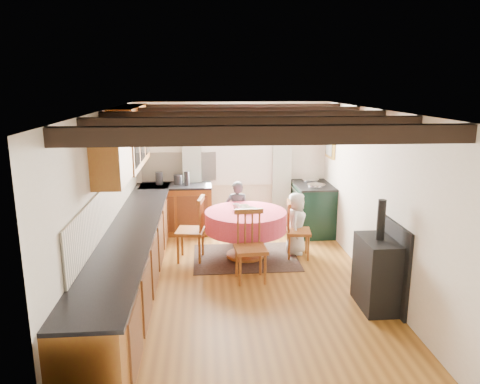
{
  "coord_description": "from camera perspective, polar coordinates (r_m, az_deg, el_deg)",
  "views": [
    {
      "loc": [
        -0.54,
        -5.82,
        2.74
      ],
      "look_at": [
        0.0,
        0.8,
        1.15
      ],
      "focal_mm": 34.27,
      "sensor_mm": 36.0,
      "label": 1
    }
  ],
  "objects": [
    {
      "name": "canister_slim",
      "position": [
        8.35,
        -6.64,
        1.68
      ],
      "size": [
        0.09,
        0.09,
        0.26
      ],
      "primitive_type": "cylinder",
      "color": "#262628",
      "rests_on": "worktop_back"
    },
    {
      "name": "dining_table",
      "position": [
        7.3,
        0.7,
        -5.35
      ],
      "size": [
        1.28,
        1.28,
        0.77
      ],
      "primitive_type": null,
      "color": "#D83F6D",
      "rests_on": "floor"
    },
    {
      "name": "cup",
      "position": [
        7.25,
        -0.51,
        -1.88
      ],
      "size": [
        0.15,
        0.15,
        0.1
      ],
      "primitive_type": "imported",
      "rotation": [
        0.0,
        0.0,
        2.31
      ],
      "color": "silver",
      "rests_on": "dining_table"
    },
    {
      "name": "rug",
      "position": [
        7.43,
        0.69,
        -8.13
      ],
      "size": [
        1.65,
        1.29,
        0.01
      ],
      "primitive_type": "cube",
      "color": "#443230",
      "rests_on": "floor"
    },
    {
      "name": "window_frame",
      "position": [
        8.66,
        -0.38,
        5.88
      ],
      "size": [
        1.34,
        0.03,
        1.54
      ],
      "primitive_type": "cube",
      "color": "white",
      "rests_on": "wall_back"
    },
    {
      "name": "cast_iron_stove",
      "position": [
        5.9,
        16.86,
        -7.46
      ],
      "size": [
        0.42,
        0.69,
        1.38
      ],
      "primitive_type": null,
      "color": "black",
      "rests_on": "floor"
    },
    {
      "name": "beam_b",
      "position": [
        4.87,
        1.73,
        8.4
      ],
      "size": [
        3.6,
        0.16,
        0.16
      ],
      "primitive_type": "cube",
      "color": "black",
      "rests_on": "ceiling"
    },
    {
      "name": "child_right",
      "position": [
        7.53,
        6.99,
        -3.87
      ],
      "size": [
        0.47,
        0.58,
        1.02
      ],
      "primitive_type": "imported",
      "rotation": [
        0.0,
        0.0,
        1.23
      ],
      "color": "silver",
      "rests_on": "floor"
    },
    {
      "name": "chair_right",
      "position": [
        7.37,
        7.29,
        -4.64
      ],
      "size": [
        0.46,
        0.45,
        0.93
      ],
      "primitive_type": null,
      "rotation": [
        0.0,
        0.0,
        1.44
      ],
      "color": "#935720",
      "rests_on": "floor"
    },
    {
      "name": "base_cabinet_left",
      "position": [
        6.33,
        -13.19,
        -8.2
      ],
      "size": [
        0.6,
        5.3,
        0.88
      ],
      "primitive_type": "cube",
      "color": "brown",
      "rests_on": "floor"
    },
    {
      "name": "beam_a",
      "position": [
        3.89,
        3.37,
        7.1
      ],
      "size": [
        3.6,
        0.16,
        0.16
      ],
      "primitive_type": "cube",
      "color": "black",
      "rests_on": "ceiling"
    },
    {
      "name": "window_pane",
      "position": [
        8.66,
        -0.38,
        5.89
      ],
      "size": [
        1.2,
        0.01,
        1.4
      ],
      "primitive_type": "cube",
      "color": "white",
      "rests_on": "wall_back"
    },
    {
      "name": "curtain_left",
      "position": [
        8.63,
        -5.97,
        2.43
      ],
      "size": [
        0.35,
        0.1,
        2.1
      ],
      "primitive_type": "cube",
      "color": "#B9B9B9",
      "rests_on": "wall_back"
    },
    {
      "name": "chair_near",
      "position": [
        6.45,
        1.35,
        -6.81
      ],
      "size": [
        0.46,
        0.48,
        1.01
      ],
      "primitive_type": null,
      "rotation": [
        0.0,
        0.0,
        0.07
      ],
      "color": "#935720",
      "rests_on": "floor"
    },
    {
      "name": "wall_left",
      "position": [
        6.15,
        -16.33,
        -1.59
      ],
      "size": [
        0.0,
        5.5,
        2.4
      ],
      "primitive_type": "cube",
      "color": "silver",
      "rests_on": "ground"
    },
    {
      "name": "ceiling",
      "position": [
        5.86,
        0.64,
        10.13
      ],
      "size": [
        3.6,
        5.5,
        0.0
      ],
      "primitive_type": "cube",
      "color": "white",
      "rests_on": "ground"
    },
    {
      "name": "canister_tall",
      "position": [
        8.51,
        -10.03,
        1.69
      ],
      "size": [
        0.14,
        0.14,
        0.23
      ],
      "primitive_type": "cylinder",
      "color": "#262628",
      "rests_on": "worktop_back"
    },
    {
      "name": "worktop_back",
      "position": [
        8.47,
        -8.0,
        0.77
      ],
      "size": [
        1.3,
        0.64,
        0.04
      ],
      "primitive_type": "cube",
      "color": "black",
      "rests_on": "base_cabinet_back"
    },
    {
      "name": "beam_e",
      "position": [
        7.85,
        -0.72,
        10.31
      ],
      "size": [
        3.6,
        0.16,
        0.16
      ],
      "primitive_type": "cube",
      "color": "black",
      "rests_on": "ceiling"
    },
    {
      "name": "worktop_left",
      "position": [
        6.18,
        -13.23,
        -4.23
      ],
      "size": [
        0.64,
        5.3,
        0.04
      ],
      "primitive_type": "cube",
      "color": "black",
      "rests_on": "base_cabinet_left"
    },
    {
      "name": "chair_left",
      "position": [
        7.23,
        -6.22,
        -4.57
      ],
      "size": [
        0.52,
        0.5,
        1.03
      ],
      "primitive_type": null,
      "rotation": [
        0.0,
        0.0,
        -1.72
      ],
      "color": "#935720",
      "rests_on": "floor"
    },
    {
      "name": "canister_wide",
      "position": [
        8.49,
        -7.74,
        1.56
      ],
      "size": [
        0.16,
        0.16,
        0.18
      ],
      "primitive_type": "cylinder",
      "color": "#262628",
      "rests_on": "worktop_back"
    },
    {
      "name": "wall_cabinet_glass",
      "position": [
        7.15,
        -13.49,
        6.75
      ],
      "size": [
        0.34,
        1.8,
        0.9
      ],
      "primitive_type": "cube",
      "color": "brown",
      "rests_on": "wall_left"
    },
    {
      "name": "wall_front",
      "position": [
        3.48,
        4.86,
        -12.83
      ],
      "size": [
        3.6,
        0.0,
        2.4
      ],
      "primitive_type": "cube",
      "color": "silver",
      "rests_on": "ground"
    },
    {
      "name": "beam_c",
      "position": [
        5.86,
        0.64,
        9.25
      ],
      "size": [
        3.6,
        0.16,
        0.16
      ],
      "primitive_type": "cube",
      "color": "black",
      "rests_on": "ceiling"
    },
    {
      "name": "curtain_rod",
      "position": [
        8.52,
        -0.34,
        9.81
      ],
      "size": [
        2.0,
        0.03,
        0.03
      ],
      "primitive_type": "cylinder",
      "rotation": [
        0.0,
        1.57,
        0.0
      ],
      "color": "black",
      "rests_on": "wall_back"
    },
    {
      "name": "beam_d",
      "position": [
        6.86,
        -0.14,
        9.86
      ],
      "size": [
        3.6,
        0.16,
        0.16
      ],
      "primitive_type": "cube",
      "color": "black",
      "rests_on": "ceiling"
    },
    {
      "name": "wall_right",
      "position": [
        6.46,
        16.72,
        -0.91
      ],
      "size": [
        0.0,
        5.5,
        2.4
      ],
      "primitive_type": "cube",
      "color": "silver",
      "rests_on": "ground"
    },
    {
      "name": "wall_plate",
      "position": [
        8.75,
        5.88,
        6.55
      ],
      "size": [
        0.3,
        0.02,
        0.3
      ],
      "primitive_type": "cylinder",
      "rotation": [
        1.57,
        0.0,
        0.0
      ],
      "color": "silver",
      "rests_on": "wall_back"
    },
    {
      "name": "child_far",
      "position": [
        7.96,
        -0.36,
        -2.52
      ],
      "size": [
        0.42,
        0.3,
        1.1
      ],
      "primitive_type": "imported",
      "rotation": [
        0.0,
        0.0,
        3.06
      ],
      "color": "#3B3F45",
      "rests_on": "floor"
    },
    {
      "name": "bowl_a",
      "position": [
        7.17,
        1.03,
        -2.23
      ],
      "size": [
        0.33,
        0.33,
        0.06
      ],
      "primitive_type": "imported",
      "rotation": [
        0.0,
        0.0,
        5.49
      ],
      "color": "silver",
      "rests_on": "dining_table"
    },
    {
      "name": "wall_picture",
      "position": [
        8.51,
        11.2,
        6.17
      ],
      "size": [
        0.04,
        0.5,
        0.6
      ],
      "primitive_type": "cube",
      "color": "gold",
      "rests_on": "wall_right"
    },
    {
      "name": "curtain_right",
      "position": [
        8.76,
        5.23,
        2.6
      ],
      "size": [
        0.35,
        0.1,
        2.1
      ],
      "primitive_type": "cube",
      "color": "#B9B9B9",
      "rests_on": "wall_back"
    },
    {
      "name": "aga_range",
      "position": [
        8.62,
        9.0,
        -1.97
      ],
      "size": [
        0.66,
        1.02,
        0.94
      ],
      "primitive_type": null,
      "color": "black",
      "rests_on": "floor"
    },
    {
      "name": "wall_cabinet_solid",
      "position": [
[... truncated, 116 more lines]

